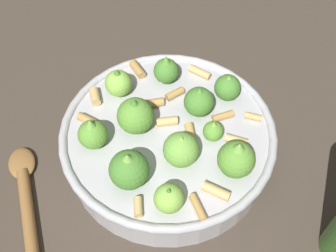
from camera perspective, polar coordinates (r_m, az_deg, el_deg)
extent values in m
plane|color=#42382D|center=(0.58, 0.00, -3.88)|extent=(2.40, 2.40, 0.00)
cylinder|color=#B7B7BC|center=(0.56, 0.00, -2.33)|extent=(0.27, 0.27, 0.06)
torus|color=#B7B7BC|center=(0.54, 0.00, -0.64)|extent=(0.28, 0.28, 0.01)
sphere|color=#609E38|center=(0.52, -4.54, 1.42)|extent=(0.05, 0.05, 0.05)
cone|color=#4C8933|center=(0.51, -4.70, 3.02)|extent=(0.02, 0.02, 0.02)
sphere|color=#4C8933|center=(0.48, -5.43, -6.06)|extent=(0.05, 0.05, 0.05)
cone|color=#75B247|center=(0.46, -5.65, -4.60)|extent=(0.02, 0.02, 0.02)
sphere|color=#609E38|center=(0.52, -10.40, -1.16)|extent=(0.04, 0.04, 0.04)
cone|color=#75B247|center=(0.50, -10.73, 0.18)|extent=(0.02, 0.02, 0.02)
sphere|color=#609E38|center=(0.49, 9.46, -4.59)|extent=(0.05, 0.05, 0.05)
cone|color=#75B247|center=(0.47, 9.83, -3.09)|extent=(0.02, 0.02, 0.02)
sphere|color=#75B247|center=(0.49, 1.82, -3.29)|extent=(0.04, 0.04, 0.04)
cone|color=#8CC64C|center=(0.48, 1.88, -1.95)|extent=(0.02, 0.02, 0.01)
sphere|color=#4C8933|center=(0.58, -0.26, 7.66)|extent=(0.04, 0.04, 0.04)
cone|color=#609E38|center=(0.57, -0.26, 9.05)|extent=(0.02, 0.02, 0.02)
sphere|color=#8CC64C|center=(0.57, -6.90, 5.92)|extent=(0.04, 0.04, 0.04)
cone|color=#4C8933|center=(0.56, -7.08, 7.22)|extent=(0.02, 0.02, 0.01)
sphere|color=#4C8933|center=(0.57, 8.27, 5.32)|extent=(0.04, 0.04, 0.04)
cone|color=#75B247|center=(0.55, 8.47, 6.50)|extent=(0.01, 0.01, 0.01)
sphere|color=#4C8933|center=(0.54, 4.31, 3.37)|extent=(0.04, 0.04, 0.04)
cone|color=#609E38|center=(0.53, 4.44, 4.73)|extent=(0.01, 0.01, 0.01)
sphere|color=#609E38|center=(0.52, 6.29, -0.72)|extent=(0.03, 0.03, 0.03)
cone|color=#8CC64C|center=(0.51, 6.42, 0.18)|extent=(0.01, 0.01, 0.01)
sphere|color=#8CC64C|center=(0.46, 0.13, -10.03)|extent=(0.03, 0.03, 0.03)
cone|color=#4C8933|center=(0.45, 0.13, -9.08)|extent=(0.01, 0.01, 0.01)
cylinder|color=tan|center=(0.55, -10.96, 0.77)|extent=(0.02, 0.03, 0.01)
cylinder|color=tan|center=(0.49, 6.72, -8.98)|extent=(0.02, 0.03, 0.01)
cylinder|color=tan|center=(0.60, 4.42, 7.47)|extent=(0.01, 0.03, 0.01)
cylinder|color=tan|center=(0.60, -4.28, 7.89)|extent=(0.02, 0.03, 0.01)
cylinder|color=tan|center=(0.56, -2.23, 3.18)|extent=(0.03, 0.03, 0.01)
cylinder|color=tan|center=(0.56, 11.77, 1.28)|extent=(0.02, 0.02, 0.01)
cylinder|color=tan|center=(0.53, 3.11, -0.96)|extent=(0.03, 0.03, 0.01)
cylinder|color=tan|center=(0.54, -0.14, 0.66)|extent=(0.03, 0.03, 0.01)
cylinder|color=tan|center=(0.55, 7.64, 1.36)|extent=(0.03, 0.02, 0.01)
cylinder|color=tan|center=(0.57, 0.94, 4.50)|extent=(0.03, 0.02, 0.01)
cylinder|color=tan|center=(0.48, -4.17, -11.15)|extent=(0.02, 0.02, 0.01)
cylinder|color=tan|center=(0.53, 9.47, -1.98)|extent=(0.02, 0.03, 0.01)
cylinder|color=tan|center=(0.57, -10.10, 4.09)|extent=(0.03, 0.03, 0.01)
cylinder|color=tan|center=(0.48, 4.22, -11.23)|extent=(0.02, 0.03, 0.01)
cylinder|color=olive|center=(0.54, -18.60, -14.06)|extent=(0.11, 0.17, 0.02)
ellipsoid|color=olive|center=(0.60, -19.66, -4.87)|extent=(0.06, 0.06, 0.01)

